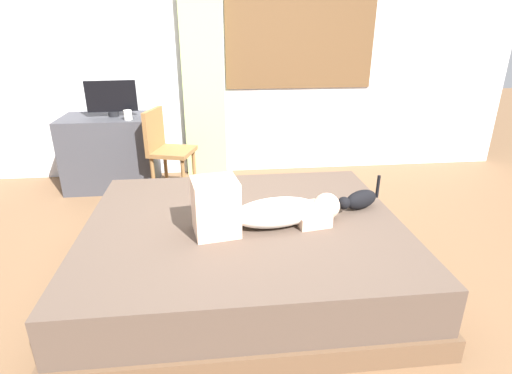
# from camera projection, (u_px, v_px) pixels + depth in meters

# --- Properties ---
(ground_plane) EXTENTS (16.00, 16.00, 0.00)m
(ground_plane) POSITION_uv_depth(u_px,v_px,m) (250.00, 286.00, 2.63)
(ground_plane) COLOR brown
(back_wall_with_window) EXTENTS (6.40, 0.14, 2.90)m
(back_wall_with_window) POSITION_uv_depth(u_px,v_px,m) (231.00, 38.00, 4.22)
(back_wall_with_window) COLOR silver
(back_wall_with_window) RESTS_ON ground
(bed) EXTENTS (2.06, 1.74, 0.42)m
(bed) POSITION_uv_depth(u_px,v_px,m) (244.00, 250.00, 2.65)
(bed) COLOR brown
(bed) RESTS_ON ground
(person_lying) EXTENTS (0.94, 0.39, 0.34)m
(person_lying) POSITION_uv_depth(u_px,v_px,m) (261.00, 210.00, 2.46)
(person_lying) COLOR silver
(person_lying) RESTS_ON bed
(cat) EXTENTS (0.33, 0.21, 0.21)m
(cat) POSITION_uv_depth(u_px,v_px,m) (359.00, 200.00, 2.71)
(cat) COLOR black
(cat) RESTS_ON bed
(desk) EXTENTS (0.90, 0.56, 0.74)m
(desk) POSITION_uv_depth(u_px,v_px,m) (111.00, 152.00, 4.14)
(desk) COLOR #38383D
(desk) RESTS_ON ground
(tv_monitor) EXTENTS (0.48, 0.10, 0.35)m
(tv_monitor) POSITION_uv_depth(u_px,v_px,m) (112.00, 98.00, 3.94)
(tv_monitor) COLOR black
(tv_monitor) RESTS_ON desk
(cup) EXTENTS (0.08, 0.08, 0.09)m
(cup) POSITION_uv_depth(u_px,v_px,m) (128.00, 115.00, 3.85)
(cup) COLOR white
(cup) RESTS_ON desk
(chair_by_desk) EXTENTS (0.48, 0.48, 0.86)m
(chair_by_desk) POSITION_uv_depth(u_px,v_px,m) (165.00, 146.00, 3.84)
(chair_by_desk) COLOR brown
(chair_by_desk) RESTS_ON ground
(curtain_left) EXTENTS (0.44, 0.06, 2.43)m
(curtain_left) POSITION_uv_depth(u_px,v_px,m) (203.00, 63.00, 4.18)
(curtain_left) COLOR #ADCC75
(curtain_left) RESTS_ON ground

